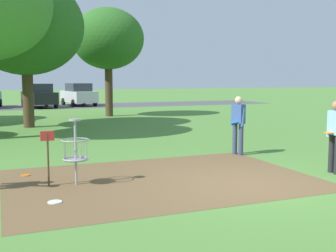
{
  "coord_description": "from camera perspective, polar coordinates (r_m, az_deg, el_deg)",
  "views": [
    {
      "loc": [
        -4.8,
        -7.27,
        2.22
      ],
      "look_at": [
        -0.77,
        2.69,
        1.0
      ],
      "focal_mm": 44.79,
      "sensor_mm": 36.0,
      "label": 1
    }
  ],
  "objects": [
    {
      "name": "tree_near_right",
      "position": [
        20.24,
        -18.83,
        12.75
      ],
      "size": [
        5.18,
        5.18,
        6.77
      ],
      "color": "#4C3823",
      "rests_on": "ground"
    },
    {
      "name": "ground_plane",
      "position": [
        9.0,
        11.15,
        -7.94
      ],
      "size": [
        160.0,
        160.0,
        0.0
      ],
      "primitive_type": "plane",
      "color": "#518438"
    },
    {
      "name": "parked_car_center_right",
      "position": [
        35.29,
        -12.06,
        4.22
      ],
      "size": [
        2.46,
        4.43,
        1.84
      ],
      "color": "silver",
      "rests_on": "ground"
    },
    {
      "name": "frisbee_by_tee",
      "position": [
        10.23,
        -18.82,
        -6.36
      ],
      "size": [
        0.22,
        0.22,
        0.02
      ],
      "primitive_type": "cylinder",
      "color": "orange",
      "rests_on": "ground"
    },
    {
      "name": "player_foreground_watching",
      "position": [
        12.34,
        9.52,
        0.56
      ],
      "size": [
        0.44,
        0.5,
        1.71
      ],
      "color": "#384260",
      "rests_on": "ground"
    },
    {
      "name": "tree_mid_left",
      "position": [
        25.11,
        -8.15,
        11.62
      ],
      "size": [
        4.18,
        4.18,
        6.31
      ],
      "color": "#4C3823",
      "rests_on": "ground"
    },
    {
      "name": "parking_lot_strip",
      "position": [
        34.78,
        -14.07,
        2.62
      ],
      "size": [
        36.0,
        6.0,
        0.01
      ],
      "primitive_type": "cube",
      "color": "#4C4C51",
      "rests_on": "ground"
    },
    {
      "name": "player_waiting_left",
      "position": [
        10.52,
        21.81,
        -0.83
      ],
      "size": [
        0.42,
        0.49,
        1.71
      ],
      "color": "#232328",
      "rests_on": "ground"
    },
    {
      "name": "frisbee_mid_grass",
      "position": [
        7.92,
        -15.15,
        -9.96
      ],
      "size": [
        0.26,
        0.26,
        0.02
      ],
      "primitive_type": "cylinder",
      "color": "white",
      "rests_on": "ground"
    },
    {
      "name": "parked_car_center_left",
      "position": [
        33.77,
        -17.15,
        3.98
      ],
      "size": [
        2.49,
        4.44,
        1.84
      ],
      "color": "black",
      "rests_on": "ground"
    },
    {
      "name": "disc_golf_basket",
      "position": [
        8.96,
        -12.86,
        -3.11
      ],
      "size": [
        0.98,
        0.58,
        1.39
      ],
      "color": "#9E9EA3",
      "rests_on": "ground"
    },
    {
      "name": "dirt_tee_pad",
      "position": [
        9.34,
        -0.92,
        -7.25
      ],
      "size": [
        6.63,
        4.64,
        0.01
      ],
      "primitive_type": "cube",
      "color": "brown",
      "rests_on": "ground"
    }
  ]
}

